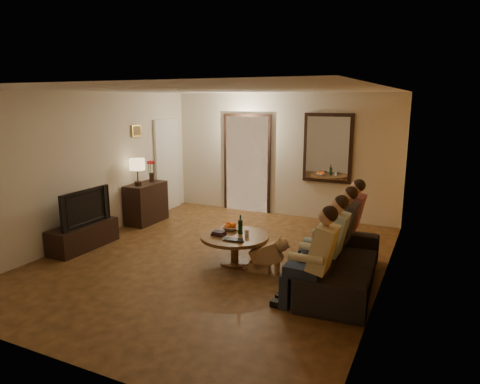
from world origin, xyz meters
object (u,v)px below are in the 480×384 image
at_px(dresser, 146,203).
at_px(laptop, 232,241).
at_px(person_c, 340,235).
at_px(person_d, 349,224).
at_px(coffee_table, 235,249).
at_px(person_b, 330,248).
at_px(tv_stand, 84,236).
at_px(wine_bottle, 240,224).
at_px(dog, 266,254).
at_px(bowl, 230,228).
at_px(sofa, 342,262).
at_px(person_a, 317,264).
at_px(table_lamp, 138,172).
at_px(tv, 81,207).

xyz_separation_m(dresser, laptop, (2.72, -1.53, 0.06)).
relative_size(person_c, person_d, 1.00).
bearing_deg(coffee_table, dresser, 154.43).
bearing_deg(person_b, dresser, 158.87).
relative_size(tv_stand, wine_bottle, 3.99).
bearing_deg(dog, laptop, -168.58).
xyz_separation_m(dresser, bowl, (2.44, -1.03, 0.08)).
distance_m(sofa, person_d, 0.95).
xyz_separation_m(coffee_table, bowl, (-0.18, 0.22, 0.26)).
bearing_deg(person_a, dresser, 152.03).
xyz_separation_m(table_lamp, person_d, (4.15, -0.18, -0.48)).
xyz_separation_m(tv_stand, laptop, (2.72, 0.18, 0.26)).
height_order(sofa, bowl, sofa).
distance_m(person_c, coffee_table, 1.60).
xyz_separation_m(sofa, bowl, (-1.81, 0.27, 0.17)).
bearing_deg(dog, sofa, -6.45).
distance_m(wine_bottle, laptop, 0.41).
bearing_deg(person_d, sofa, -83.66).
distance_m(sofa, person_c, 0.43).
height_order(person_b, person_c, same).
relative_size(tv, person_d, 0.87).
relative_size(table_lamp, person_a, 0.45).
bearing_deg(dresser, tv_stand, -90.00).
bearing_deg(tv_stand, sofa, 5.48).
xyz_separation_m(dog, wine_bottle, (-0.51, 0.21, 0.32)).
xyz_separation_m(person_a, bowl, (-1.71, 1.17, -0.12)).
bearing_deg(table_lamp, laptop, -25.78).
xyz_separation_m(sofa, person_a, (-0.10, -0.90, 0.28)).
bearing_deg(person_c, person_b, -90.00).
distance_m(person_a, bowl, 2.08).
height_order(tv_stand, wine_bottle, wine_bottle).
relative_size(person_d, dog, 2.14).
xyz_separation_m(person_c, bowl, (-1.71, -0.03, -0.12)).
relative_size(tv_stand, person_c, 1.03).
distance_m(dresser, laptop, 3.12).
distance_m(person_a, person_d, 1.80).
distance_m(tv, dog, 3.23).
distance_m(dog, bowl, 0.84).
bearing_deg(bowl, table_lamp, 161.56).
xyz_separation_m(tv, person_c, (4.15, 0.71, -0.11)).
relative_size(tv, wine_bottle, 3.37).
relative_size(table_lamp, sofa, 0.25).
relative_size(person_b, person_c, 1.00).
relative_size(person_b, dog, 2.14).
xyz_separation_m(dog, coffee_table, (-0.56, 0.11, -0.06)).
relative_size(dresser, person_c, 0.76).
bearing_deg(laptop, dog, 16.21).
xyz_separation_m(person_a, person_c, (0.00, 1.20, 0.00)).
height_order(dresser, sofa, dresser).
bearing_deg(person_a, person_c, 90.00).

